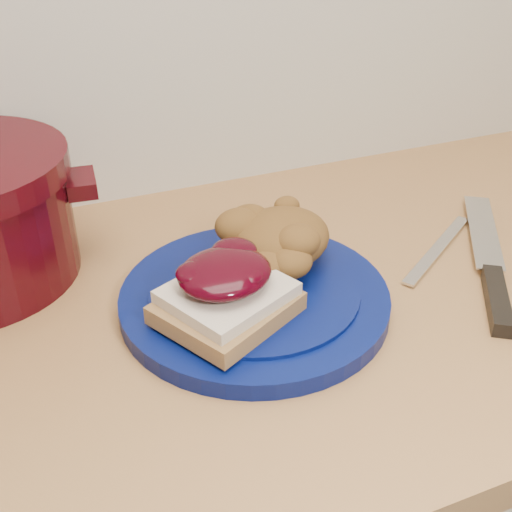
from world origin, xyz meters
name	(u,v)px	position (x,y,z in m)	size (l,w,h in m)	color
plate	(254,298)	(-0.01, 1.49, 0.91)	(0.29, 0.29, 0.02)	#050F4B
sandwich	(226,291)	(-0.05, 1.46, 0.95)	(0.16, 0.15, 0.06)	olive
stuffing_mound	(281,238)	(0.04, 1.53, 0.95)	(0.12, 0.10, 0.06)	brown
chef_knife	(493,279)	(0.25, 1.42, 0.91)	(0.19, 0.27, 0.02)	black
butter_knife	(438,249)	(0.24, 1.51, 0.90)	(0.19, 0.01, 0.00)	silver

